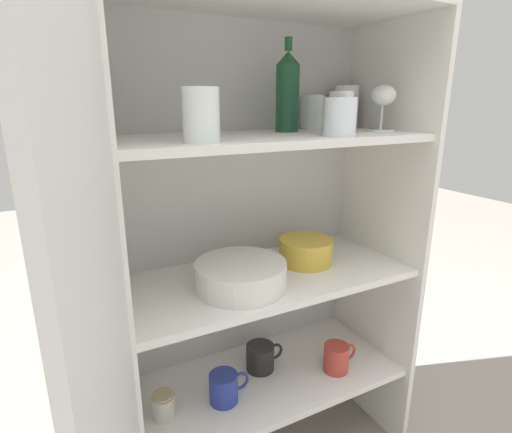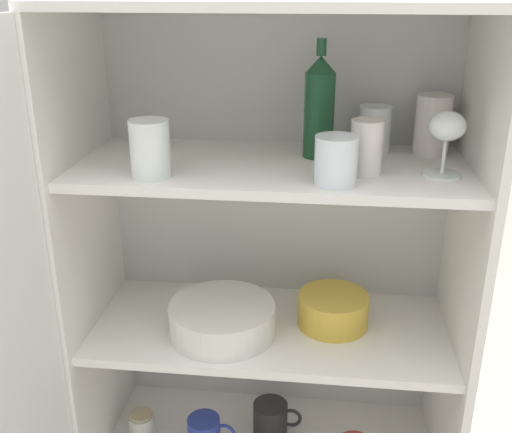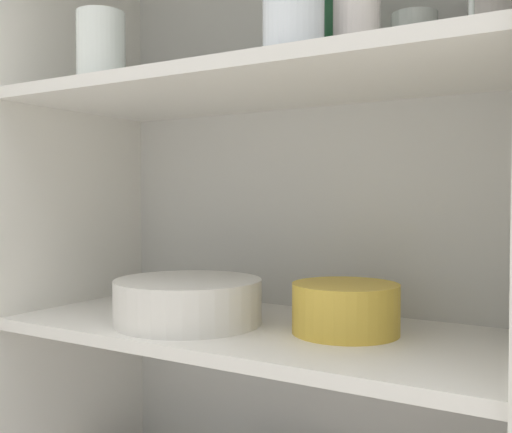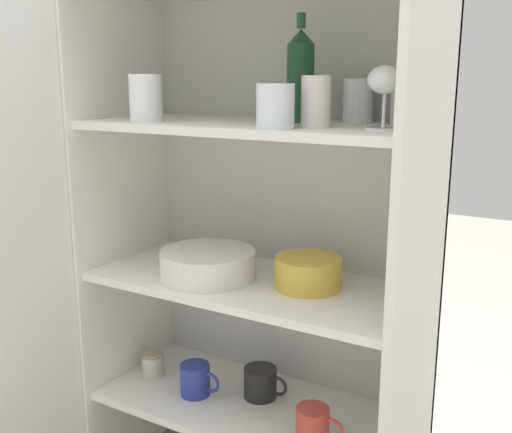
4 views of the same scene
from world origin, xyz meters
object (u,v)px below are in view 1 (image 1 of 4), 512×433
plate_stack_white (241,275)px  mixing_bowl_large (306,250)px  storage_jar (163,405)px  wine_bottle (287,92)px  coffee_mug_primary (261,357)px

plate_stack_white → mixing_bowl_large: size_ratio=1.48×
plate_stack_white → storage_jar: plate_stack_white is taller
wine_bottle → mixing_bowl_large: 0.46m
plate_stack_white → coffee_mug_primary: 0.36m
mixing_bowl_large → coffee_mug_primary: mixing_bowl_large is taller
plate_stack_white → wine_bottle: bearing=28.4°
wine_bottle → storage_jar: size_ratio=3.55×
mixing_bowl_large → coffee_mug_primary: 0.37m
plate_stack_white → mixing_bowl_large: 0.26m
wine_bottle → coffee_mug_primary: (-0.09, -0.02, -0.80)m
mixing_bowl_large → plate_stack_white: bearing=-165.4°
mixing_bowl_large → storage_jar: 0.59m
plate_stack_white → coffee_mug_primary: bearing=38.9°
wine_bottle → coffee_mug_primary: size_ratio=1.96×
wine_bottle → coffee_mug_primary: bearing=-166.6°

